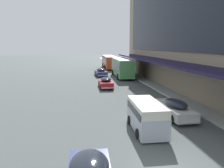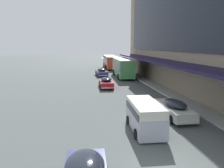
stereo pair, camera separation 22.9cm
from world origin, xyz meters
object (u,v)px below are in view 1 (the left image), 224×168
transit_bus_kerbside_front (109,61)px  sedan_second_near (106,83)px  transit_bus_kerbside_rear (122,67)px  vw_van (146,114)px  sedan_lead_near (175,108)px  sedan_second_mid (101,72)px

transit_bus_kerbside_front → sedan_second_near: size_ratio=2.64×
transit_bus_kerbside_rear → vw_van: 24.76m
sedan_lead_near → transit_bus_kerbside_front: bearing=89.6°
sedan_second_near → sedan_second_mid: bearing=87.0°
sedan_second_mid → sedan_lead_near: 24.44m
sedan_lead_near → vw_van: 3.90m
transit_bus_kerbside_front → sedan_second_near: 24.69m
sedan_lead_near → vw_van: bearing=-144.3°
transit_bus_kerbside_front → transit_bus_kerbside_rear: transit_bus_kerbside_rear is taller
sedan_second_mid → vw_van: size_ratio=1.00×
transit_bus_kerbside_rear → sedan_second_near: size_ratio=2.31×
sedan_second_near → vw_van: 15.11m
sedan_second_near → sedan_lead_near: bearing=-73.3°
sedan_lead_near → sedan_second_near: size_ratio=1.18×
vw_van → transit_bus_kerbside_front: bearing=85.1°
sedan_lead_near → sedan_second_near: 13.39m
transit_bus_kerbside_rear → vw_van: transit_bus_kerbside_rear is taller
transit_bus_kerbside_front → sedan_lead_near: transit_bus_kerbside_front is taller
transit_bus_kerbside_rear → sedan_lead_near: (-0.35, -22.23, -1.16)m
sedan_lead_near → transit_bus_kerbside_rear: bearing=89.1°
sedan_lead_near → vw_van: (-3.15, -2.26, 0.37)m
sedan_second_near → vw_van: bearing=-87.3°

